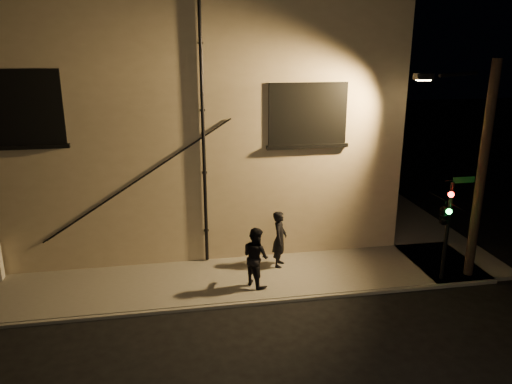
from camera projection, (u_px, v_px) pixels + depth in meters
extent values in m
plane|color=black|center=(278.00, 302.00, 14.52)|extent=(90.00, 90.00, 0.00)
cube|color=#64605A|center=(172.00, 284.00, 15.40)|extent=(20.00, 3.00, 0.12)
cube|color=#64605A|center=(377.00, 202.00, 23.12)|extent=(3.00, 16.00, 0.12)
cube|color=#C3AD8C|center=(164.00, 114.00, 21.22)|extent=(16.00, 12.00, 8.50)
cube|color=black|center=(158.00, 4.00, 19.92)|extent=(16.20, 12.20, 0.30)
cube|color=black|center=(24.00, 108.00, 14.54)|extent=(2.20, 0.10, 2.20)
cube|color=black|center=(24.00, 108.00, 14.55)|extent=(1.98, 0.05, 1.98)
cube|color=black|center=(308.00, 114.00, 16.11)|extent=(2.60, 0.10, 2.00)
cube|color=#A5B28C|center=(308.00, 114.00, 16.13)|extent=(2.38, 0.05, 1.78)
cylinder|color=black|center=(203.00, 139.00, 15.68)|extent=(0.11, 0.11, 8.30)
cylinder|color=black|center=(135.00, 182.00, 15.73)|extent=(5.96, 0.04, 3.75)
cylinder|color=black|center=(139.00, 180.00, 15.73)|extent=(5.96, 0.04, 3.75)
imported|color=black|center=(280.00, 239.00, 16.28)|extent=(0.68, 0.81, 1.89)
imported|color=black|center=(256.00, 257.00, 15.01)|extent=(1.06, 1.13, 1.85)
cylinder|color=black|center=(447.00, 232.00, 15.20)|extent=(0.12, 0.12, 3.15)
imported|color=black|center=(445.00, 213.00, 14.85)|extent=(0.47, 1.91, 0.76)
sphere|color=#FF140C|center=(451.00, 195.00, 14.50)|extent=(0.17, 0.17, 0.17)
sphere|color=#14FF3F|center=(449.00, 212.00, 14.66)|extent=(0.17, 0.17, 0.17)
cube|color=#0C4C1E|center=(464.00, 180.00, 14.78)|extent=(0.70, 0.03, 0.18)
cylinder|color=black|center=(481.00, 175.00, 15.00)|extent=(0.28, 0.28, 6.81)
cylinder|color=black|center=(459.00, 74.00, 14.52)|extent=(1.73, 0.95, 0.10)
cube|color=black|center=(424.00, 76.00, 14.93)|extent=(0.55, 0.28, 0.18)
cube|color=#FFC672|center=(423.00, 80.00, 14.96)|extent=(0.42, 0.20, 0.04)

